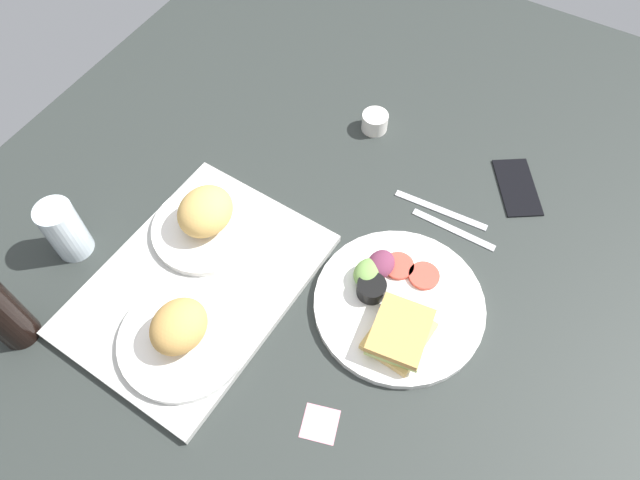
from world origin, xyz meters
TOP-DOWN VIEW (x-y plane):
  - ground_plane at (0.00, 0.00)cm, footprint 190.00×150.00cm
  - serving_tray at (-15.57, 18.49)cm, footprint 46.67×35.32cm
  - bread_plate_near at (-25.40, 13.60)cm, footprint 22.00×22.00cm
  - bread_plate_far at (-5.05, 23.43)cm, footprint 20.28×20.28cm
  - plate_with_salad at (-1.55, -14.44)cm, footprint 30.20×30.20cm
  - drinking_glass at (-20.43, 43.32)cm, footprint 6.75×6.75cm
  - espresso_cup at (35.03, 8.55)cm, footprint 5.60×5.60cm
  - fork at (19.10, -16.85)cm, footprint 1.67×17.02cm
  - knife at (22.10, -12.85)cm, footprint 2.41×19.05cm
  - cell_phone at (35.06, -23.97)cm, footprint 15.99×13.94cm
  - sticky_note at (-25.72, -13.09)cm, footprint 6.95×6.95cm

SIDE VIEW (x-z plane):
  - ground_plane at x=0.00cm, z-range -3.00..0.00cm
  - sticky_note at x=-25.72cm, z-range 0.00..0.12cm
  - fork at x=19.10cm, z-range 0.00..0.50cm
  - knife at x=22.10cm, z-range 0.00..0.50cm
  - cell_phone at x=35.06cm, z-range 0.00..0.80cm
  - serving_tray at x=-15.57cm, z-range 0.00..1.60cm
  - plate_with_salad at x=-1.55cm, z-range -1.06..4.34cm
  - espresso_cup at x=35.03cm, z-range 0.00..4.00cm
  - bread_plate_near at x=-25.40cm, z-range 0.13..8.51cm
  - bread_plate_far at x=-5.05cm, z-range 0.43..9.40cm
  - drinking_glass at x=-20.43cm, z-range 0.00..12.21cm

